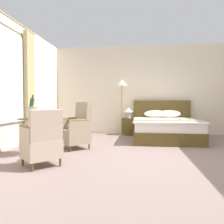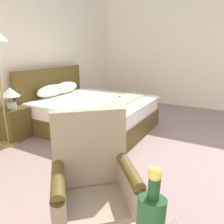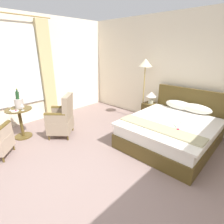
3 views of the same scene
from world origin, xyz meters
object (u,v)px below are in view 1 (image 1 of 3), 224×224
at_px(wine_glass_near_edge, 43,112).
at_px(armchair_by_window, 77,129).
at_px(bed, 165,128).
at_px(armchair_facing_bed, 42,141).
at_px(floor_lamp_brass, 122,87).
at_px(nightstand, 128,126).
at_px(wine_glass_near_bucket, 29,113).
at_px(side_table_round, 34,134).
at_px(champagne_bucket, 32,111).
at_px(bedside_lamp, 128,111).
at_px(snack_plate, 37,118).

relative_size(wine_glass_near_edge, armchair_by_window, 0.15).
xyz_separation_m(bed, armchair_facing_bed, (-2.26, -2.92, 0.10)).
relative_size(bed, floor_lamp_brass, 1.16).
bearing_deg(nightstand, wine_glass_near_bucket, -118.21).
distance_m(floor_lamp_brass, wine_glass_near_edge, 3.25).
bearing_deg(side_table_round, champagne_bucket, 132.16).
distance_m(side_table_round, armchair_facing_bed, 0.87).
xyz_separation_m(nightstand, armchair_by_window, (-1.05, -2.29, 0.17)).
height_order(bedside_lamp, champagne_bucket, champagne_bucket).
xyz_separation_m(nightstand, champagne_bucket, (-1.75, -2.96, 0.60)).
relative_size(floor_lamp_brass, armchair_facing_bed, 1.94).
distance_m(side_table_round, wine_glass_near_edge, 0.47).
height_order(champagne_bucket, wine_glass_near_bucket, champagne_bucket).
relative_size(bed, wine_glass_near_edge, 12.87).
height_order(bed, champagne_bucket, champagne_bucket).
height_order(nightstand, wine_glass_near_bucket, wine_glass_near_bucket).
height_order(bed, armchair_facing_bed, bed).
xyz_separation_m(nightstand, snack_plate, (-1.58, -3.12, 0.46)).
bearing_deg(bed, wine_glass_near_bucket, -139.45).
relative_size(champagne_bucket, wine_glass_near_edge, 2.96).
height_order(bed, wine_glass_near_bucket, bed).
bearing_deg(snack_plate, armchair_by_window, 57.64).
bearing_deg(wine_glass_near_edge, champagne_bucket, 174.42).
xyz_separation_m(bed, nightstand, (-1.06, 0.81, -0.05)).
relative_size(bedside_lamp, snack_plate, 2.12).
distance_m(side_table_round, champagne_bucket, 0.47).
relative_size(bed, champagne_bucket, 4.35).
bearing_deg(champagne_bucket, nightstand, 59.45).
height_order(bed, floor_lamp_brass, floor_lamp_brass).
bearing_deg(armchair_facing_bed, wine_glass_near_edge, 112.95).
relative_size(nightstand, armchair_facing_bed, 0.58).
height_order(wine_glass_near_bucket, armchair_facing_bed, armchair_facing_bed).
height_order(champagne_bucket, wine_glass_near_edge, champagne_bucket).
distance_m(bed, champagne_bucket, 3.58).
bearing_deg(side_table_round, snack_plate, -42.03).
bearing_deg(armchair_by_window, snack_plate, -122.36).
xyz_separation_m(bed, wine_glass_near_bucket, (-2.77, -2.37, 0.51)).
relative_size(wine_glass_near_bucket, snack_plate, 0.92).
relative_size(bedside_lamp, wine_glass_near_bucket, 2.32).
height_order(floor_lamp_brass, snack_plate, floor_lamp_brass).
bearing_deg(bed, armchair_facing_bed, -127.73).
height_order(side_table_round, champagne_bucket, champagne_bucket).
height_order(nightstand, floor_lamp_brass, floor_lamp_brass).
bearing_deg(armchair_facing_bed, wine_glass_near_bucket, 132.29).
distance_m(floor_lamp_brass, side_table_round, 3.47).
bearing_deg(champagne_bucket, armchair_by_window, 43.73).
xyz_separation_m(side_table_round, armchair_facing_bed, (0.50, -0.72, 0.01)).
bearing_deg(snack_plate, armchair_facing_bed, -58.16).
bearing_deg(snack_plate, champagne_bucket, 136.14).
bearing_deg(armchair_by_window, side_table_round, -131.85).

